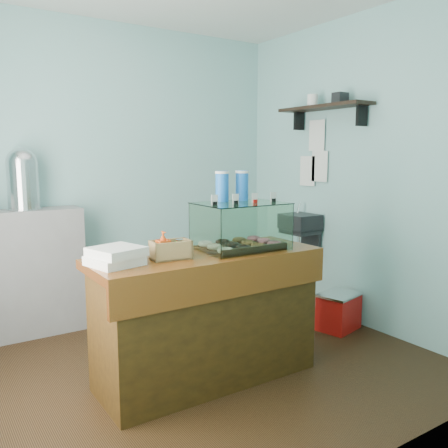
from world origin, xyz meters
TOP-DOWN VIEW (x-y plane):
  - ground at (0.00, 0.00)m, footprint 3.50×3.50m
  - room_shell at (0.03, 0.01)m, footprint 3.54×3.04m
  - counter at (0.00, -0.25)m, footprint 1.60×0.60m
  - back_shelf at (-0.90, 1.32)m, footprint 1.00×0.32m
  - display_case at (0.29, -0.22)m, footprint 0.61×0.46m
  - condiment_crate at (-0.29, -0.27)m, footprint 0.27×0.18m
  - pastry_boxes at (-0.64, -0.24)m, footprint 0.35×0.35m
  - coffee_urn at (-0.85, 1.33)m, footprint 0.29×0.29m
  - red_cooler at (1.49, -0.09)m, footprint 0.43×0.37m

SIDE VIEW (x-z plane):
  - ground at x=0.00m, z-range 0.00..0.00m
  - red_cooler at x=1.49m, z-range 0.00..0.34m
  - counter at x=0.00m, z-range 0.01..0.91m
  - back_shelf at x=-0.90m, z-range 0.00..1.10m
  - pastry_boxes at x=-0.64m, z-range 0.90..1.01m
  - condiment_crate at x=-0.29m, z-range 0.87..1.06m
  - display_case at x=0.29m, z-range 0.81..1.36m
  - coffee_urn at x=-0.85m, z-range 1.11..1.64m
  - room_shell at x=0.03m, z-range 0.30..3.12m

